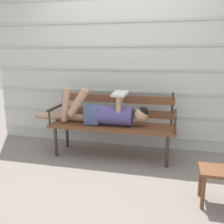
{
  "coord_description": "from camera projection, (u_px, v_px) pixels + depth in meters",
  "views": [
    {
      "loc": [
        0.77,
        -3.13,
        1.39
      ],
      "look_at": [
        0.0,
        0.07,
        0.63
      ],
      "focal_mm": 40.16,
      "sensor_mm": 36.0,
      "label": 1
    }
  ],
  "objects": [
    {
      "name": "park_bench",
      "position": [
        113.0,
        121.0,
        3.47
      ],
      "size": [
        1.71,
        0.51,
        0.89
      ],
      "color": "brown",
      "rests_on": "ground"
    },
    {
      "name": "footstool",
      "position": [
        219.0,
        177.0,
        2.32
      ],
      "size": [
        0.36,
        0.29,
        0.35
      ],
      "color": "brown",
      "rests_on": "ground"
    },
    {
      "name": "house_siding",
      "position": [
        120.0,
        69.0,
        3.74
      ],
      "size": [
        4.06,
        0.08,
        2.36
      ],
      "color": "beige",
      "rests_on": "ground"
    },
    {
      "name": "reclining_person",
      "position": [
        104.0,
        113.0,
        3.41
      ],
      "size": [
        1.67,
        0.27,
        0.51
      ],
      "color": "#514784"
    },
    {
      "name": "ground_plane",
      "position": [
        111.0,
        158.0,
        3.45
      ],
      "size": [
        12.0,
        12.0,
        0.0
      ],
      "primitive_type": "plane",
      "color": "gray"
    }
  ]
}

